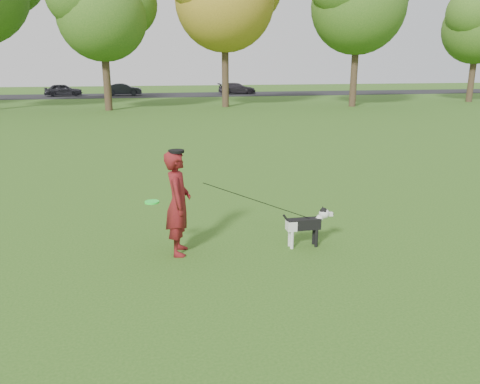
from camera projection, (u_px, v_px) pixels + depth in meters
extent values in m
plane|color=#285116|center=(260.00, 256.00, 7.60)|extent=(120.00, 120.00, 0.00)
cube|color=black|center=(161.00, 95.00, 45.37)|extent=(120.00, 7.00, 0.02)
imported|color=#580C19|center=(178.00, 203.00, 7.51)|extent=(0.49, 0.67, 1.71)
cube|color=black|center=(304.00, 224.00, 7.90)|extent=(0.57, 0.18, 0.19)
cube|color=silver|center=(291.00, 225.00, 7.86)|extent=(0.16, 0.18, 0.17)
cylinder|color=silver|center=(292.00, 240.00, 7.87)|extent=(0.06, 0.06, 0.31)
cylinder|color=silver|center=(290.00, 237.00, 7.98)|extent=(0.06, 0.06, 0.31)
cylinder|color=black|center=(316.00, 238.00, 7.95)|extent=(0.06, 0.06, 0.31)
cylinder|color=black|center=(314.00, 236.00, 8.07)|extent=(0.06, 0.06, 0.31)
cylinder|color=silver|center=(318.00, 220.00, 7.94)|extent=(0.19, 0.11, 0.20)
sphere|color=silver|center=(324.00, 214.00, 7.93)|extent=(0.18, 0.18, 0.18)
sphere|color=black|center=(324.00, 212.00, 7.91)|extent=(0.13, 0.13, 0.13)
cube|color=silver|center=(329.00, 214.00, 7.95)|extent=(0.11, 0.07, 0.06)
sphere|color=black|center=(333.00, 214.00, 7.96)|extent=(0.04, 0.04, 0.04)
cone|color=black|center=(325.00, 210.00, 7.86)|extent=(0.06, 0.06, 0.07)
cone|color=black|center=(323.00, 208.00, 7.94)|extent=(0.06, 0.06, 0.07)
cylinder|color=black|center=(288.00, 221.00, 7.83)|extent=(0.20, 0.04, 0.26)
cylinder|color=black|center=(315.00, 220.00, 7.92)|extent=(0.12, 0.12, 0.02)
imported|color=black|center=(63.00, 90.00, 43.49)|extent=(3.53, 1.82, 1.15)
imported|color=black|center=(124.00, 89.00, 44.54)|extent=(3.44, 1.32, 1.12)
imported|color=#242127|center=(237.00, 88.00, 46.66)|extent=(3.79, 1.62, 1.09)
cylinder|color=#20FF37|center=(152.00, 202.00, 7.39)|extent=(0.23, 0.23, 0.02)
cylinder|color=black|center=(176.00, 151.00, 7.28)|extent=(0.25, 0.25, 0.04)
cylinder|color=#38281C|center=(107.00, 78.00, 30.35)|extent=(0.48, 0.48, 4.20)
sphere|color=#426B1E|center=(101.00, 6.00, 29.20)|extent=(5.60, 5.60, 5.60)
cylinder|color=#38281C|center=(225.00, 70.00, 32.72)|extent=(0.48, 0.48, 5.04)
cylinder|color=#38281C|center=(354.00, 72.00, 33.06)|extent=(0.48, 0.48, 4.83)
cylinder|color=#38281C|center=(472.00, 76.00, 37.18)|extent=(0.48, 0.48, 3.99)
sphere|color=#426B1E|center=(479.00, 21.00, 36.08)|extent=(5.32, 5.32, 5.32)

